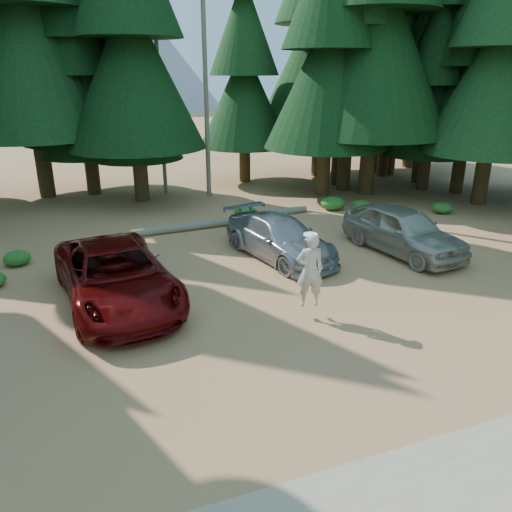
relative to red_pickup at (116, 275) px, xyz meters
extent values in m
plane|color=#A78147|center=(5.10, -3.02, -0.84)|extent=(160.00, 160.00, 0.00)
cylinder|color=#665E52|center=(5.90, 11.48, 5.16)|extent=(0.24, 0.24, 12.00)
cylinder|color=#665E52|center=(3.90, 12.98, 4.16)|extent=(0.20, 0.20, 10.00)
cone|color=gray|center=(5.10, 81.98, 13.16)|extent=(44.00, 44.00, 28.00)
cone|color=gray|center=(-2.90, 91.98, 9.16)|extent=(36.00, 36.00, 20.00)
imported|color=#5D0807|center=(0.00, 0.00, 0.00)|extent=(3.40, 6.31, 1.68)
imported|color=#9EA1A6|center=(5.76, 1.78, -0.12)|extent=(3.07, 5.32, 1.45)
imported|color=#B5B0A1|center=(10.10, 0.65, 0.01)|extent=(2.75, 5.22, 1.69)
imported|color=beige|center=(4.68, -2.70, 0.51)|extent=(0.81, 0.61, 2.02)
cylinder|color=white|center=(4.68, -2.65, 1.47)|extent=(0.36, 0.36, 0.04)
cylinder|color=#665E52|center=(3.37, 5.95, -0.68)|extent=(4.47, 0.58, 0.32)
cylinder|color=#665E52|center=(6.61, 5.29, -0.72)|extent=(2.95, 0.38, 0.24)
cylinder|color=#665E52|center=(6.94, 6.50, -0.69)|extent=(4.71, 1.08, 0.30)
ellipsoid|color=#1F5C1B|center=(-2.90, 4.24, -0.60)|extent=(0.88, 0.88, 0.49)
ellipsoid|color=#1F5C1B|center=(1.02, 5.18, -0.63)|extent=(0.77, 0.77, 0.42)
ellipsoid|color=#1F5C1B|center=(5.91, 5.55, -0.56)|extent=(1.01, 1.01, 0.55)
ellipsoid|color=#1F5C1B|center=(6.32, 6.98, -0.57)|extent=(0.98, 0.98, 0.54)
ellipsoid|color=#1F5C1B|center=(10.65, 6.78, -0.53)|extent=(1.12, 1.12, 0.62)
ellipsoid|color=#1F5C1B|center=(11.90, 6.24, -0.60)|extent=(0.86, 0.86, 0.47)
ellipsoid|color=#1F5C1B|center=(15.09, 4.41, -0.59)|extent=(0.92, 0.92, 0.50)
camera|label=1|loc=(-0.89, -13.45, 5.42)|focal=35.00mm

